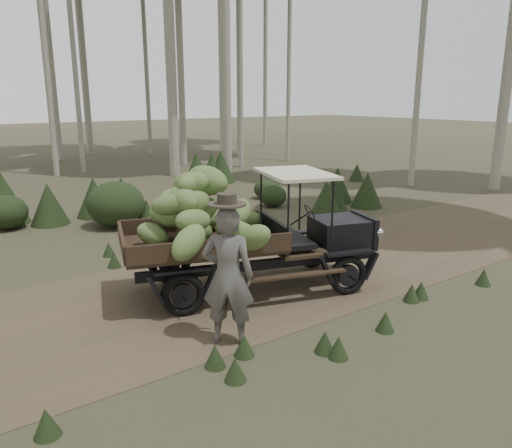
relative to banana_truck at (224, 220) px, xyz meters
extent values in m
plane|color=#473D2B|center=(-0.30, 0.17, -1.27)|extent=(120.00, 120.00, 0.00)
cube|color=brown|center=(-0.30, 0.17, -1.26)|extent=(70.00, 4.00, 0.01)
cube|color=black|center=(2.01, -0.63, -0.38)|extent=(1.10, 1.07, 0.49)
cube|color=black|center=(2.48, -0.78, -0.38)|extent=(0.35, 0.87, 0.55)
cube|color=black|center=(0.83, -0.26, -0.29)|extent=(0.44, 1.21, 0.49)
cube|color=#38281C|center=(-0.36, 0.12, -0.38)|extent=(2.86, 2.28, 0.07)
cube|color=#38281C|center=(-0.12, 0.88, -0.22)|extent=(2.39, 0.80, 0.28)
cube|color=#38281C|center=(-0.60, -0.64, -0.22)|extent=(2.39, 0.80, 0.28)
cube|color=#38281C|center=(-1.55, 0.49, -0.22)|extent=(0.53, 1.54, 0.28)
cube|color=beige|center=(1.19, -0.37, 0.71)|extent=(1.43, 1.75, 0.05)
cube|color=black|center=(0.63, 0.16, -0.72)|extent=(3.92, 1.32, 0.16)
cube|color=black|center=(0.43, -0.49, -0.72)|extent=(3.92, 1.32, 0.16)
torus|color=black|center=(2.06, 0.10, -0.93)|extent=(0.68, 0.32, 0.68)
torus|color=black|center=(1.63, -1.26, -0.93)|extent=(0.68, 0.32, 0.68)
torus|color=black|center=(-0.57, 0.93, -0.93)|extent=(0.68, 0.32, 0.68)
torus|color=black|center=(-1.00, -0.42, -0.93)|extent=(0.68, 0.32, 0.68)
sphere|color=beige|center=(2.67, -0.42, -0.33)|extent=(0.16, 0.16, 0.16)
sphere|color=beige|center=(2.43, -1.18, -0.33)|extent=(0.16, 0.16, 0.16)
ellipsoid|color=olive|center=(0.75, 0.30, -0.19)|extent=(0.83, 0.67, 0.54)
ellipsoid|color=olive|center=(-0.67, 0.55, 0.09)|extent=(0.87, 0.74, 0.53)
ellipsoid|color=olive|center=(-0.39, 0.44, 0.46)|extent=(0.46, 0.79, 0.51)
ellipsoid|color=olive|center=(-0.20, 0.14, 0.66)|extent=(0.75, 0.91, 0.58)
ellipsoid|color=olive|center=(0.17, 0.63, -0.15)|extent=(0.85, 0.62, 0.54)
ellipsoid|color=olive|center=(-0.68, 0.43, 0.19)|extent=(0.86, 0.84, 0.53)
ellipsoid|color=olive|center=(-0.61, -0.02, 0.36)|extent=(0.73, 0.49, 0.49)
ellipsoid|color=olive|center=(-0.25, 0.23, 0.62)|extent=(0.75, 0.62, 0.55)
ellipsoid|color=olive|center=(-0.45, 0.12, -0.12)|extent=(0.69, 0.43, 0.53)
ellipsoid|color=olive|center=(-0.28, 0.30, 0.12)|extent=(0.85, 0.58, 0.64)
ellipsoid|color=olive|center=(-0.72, 0.03, 0.42)|extent=(0.43, 0.75, 0.43)
ellipsoid|color=olive|center=(-0.51, 0.10, 0.64)|extent=(0.73, 0.61, 0.35)
ellipsoid|color=olive|center=(-1.10, 0.35, -0.15)|extent=(0.63, 0.70, 0.49)
ellipsoid|color=olive|center=(-0.73, -0.31, 0.16)|extent=(0.61, 0.36, 0.40)
ellipsoid|color=olive|center=(-0.88, 0.06, 0.36)|extent=(0.75, 0.76, 0.45)
ellipsoid|color=olive|center=(-0.23, 0.14, 0.63)|extent=(0.72, 0.52, 0.52)
ellipsoid|color=olive|center=(-0.46, 0.17, -0.19)|extent=(0.77, 0.87, 0.49)
ellipsoid|color=olive|center=(-0.79, 0.24, 0.18)|extent=(0.64, 0.80, 0.54)
ellipsoid|color=olive|center=(-0.66, 0.27, 0.36)|extent=(0.83, 0.50, 0.55)
ellipsoid|color=olive|center=(-0.49, 0.17, 0.63)|extent=(0.65, 0.81, 0.50)
ellipsoid|color=olive|center=(0.02, -0.31, -0.11)|extent=(0.67, 0.78, 0.37)
ellipsoid|color=olive|center=(0.31, -0.03, 0.10)|extent=(0.74, 0.72, 0.56)
ellipsoid|color=olive|center=(-0.95, -0.58, -0.08)|extent=(0.86, 0.66, 0.67)
ellipsoid|color=olive|center=(-0.02, -0.87, -0.09)|extent=(0.57, 0.80, 0.62)
imported|color=#56534E|center=(-0.88, -1.51, -0.33)|extent=(0.81, 0.79, 1.88)
cylinder|color=#363026|center=(-0.88, -1.51, 0.64)|extent=(0.71, 0.71, 0.03)
cylinder|color=#363026|center=(-0.88, -1.51, 0.70)|extent=(0.35, 0.35, 0.15)
cone|color=#233319|center=(5.84, 9.60, -0.65)|extent=(1.11, 1.11, 1.23)
ellipsoid|color=#233319|center=(-2.22, 6.70, -0.83)|extent=(1.06, 1.06, 0.85)
cone|color=#233319|center=(6.05, 3.37, -1.02)|extent=(0.45, 0.45, 0.50)
cone|color=#233319|center=(-1.22, 6.58, -0.72)|extent=(0.98, 0.98, 1.09)
ellipsoid|color=#233319|center=(0.12, 5.36, -0.68)|extent=(1.43, 1.43, 1.14)
cone|color=#233319|center=(4.98, 2.85, -0.74)|extent=(0.95, 0.95, 1.06)
cone|color=#233319|center=(10.29, 6.75, -0.93)|extent=(0.60, 0.60, 0.67)
cone|color=#233319|center=(6.83, 4.31, -0.72)|extent=(0.99, 0.99, 1.10)
ellipsoid|color=#233319|center=(5.32, 6.01, -0.95)|extent=(0.77, 0.77, 0.62)
cone|color=#233319|center=(0.86, 6.92, -0.77)|extent=(0.91, 0.91, 1.01)
cone|color=#233319|center=(4.49, 9.09, -0.63)|extent=(1.15, 1.15, 1.28)
ellipsoid|color=#233319|center=(4.78, 4.91, -0.94)|extent=(0.81, 0.81, 0.65)
cone|color=#233319|center=(-2.13, 7.38, -0.60)|extent=(1.20, 1.20, 1.34)
cone|color=#233319|center=(0.01, 6.76, -0.72)|extent=(0.98, 0.98, 1.09)
cone|color=#233319|center=(7.03, 3.26, -0.74)|extent=(0.95, 0.95, 1.05)
cone|color=#233319|center=(0.85, 5.18, -0.95)|extent=(0.58, 0.58, 0.64)
cone|color=#233319|center=(5.50, 9.70, -0.70)|extent=(1.02, 1.02, 1.13)
cone|color=#233319|center=(3.89, -2.34, -1.12)|extent=(0.27, 0.27, 0.30)
cone|color=#233319|center=(0.60, 2.74, -1.12)|extent=(0.27, 0.27, 0.30)
cone|color=#233319|center=(1.09, -2.52, -1.12)|extent=(0.27, 0.27, 0.30)
cone|color=#233319|center=(-0.90, 3.10, -1.12)|extent=(0.27, 0.27, 0.30)
cone|color=#233319|center=(0.02, -2.68, -1.12)|extent=(0.27, 0.27, 0.30)
cone|color=#233319|center=(2.48, -2.08, -1.12)|extent=(0.27, 0.27, 0.30)
cone|color=#233319|center=(-0.02, -2.47, -1.12)|extent=(0.27, 0.27, 0.30)
cone|color=#233319|center=(2.26, -2.07, -1.12)|extent=(0.27, 0.27, 0.30)
cone|color=#233319|center=(-1.06, 2.35, -1.12)|extent=(0.27, 0.27, 0.30)
cone|color=#233319|center=(-3.36, -2.11, -1.12)|extent=(0.27, 0.27, 0.30)
cone|color=#233319|center=(-1.33, -2.36, -1.12)|extent=(0.27, 0.27, 0.30)
cone|color=#233319|center=(-1.37, -1.96, -1.12)|extent=(0.27, 0.27, 0.30)
cone|color=#233319|center=(-0.92, -1.94, -1.12)|extent=(0.27, 0.27, 0.30)
camera|label=1|loc=(-4.15, -6.73, 1.96)|focal=35.00mm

